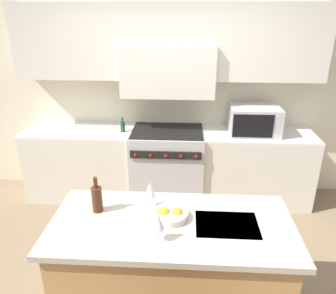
% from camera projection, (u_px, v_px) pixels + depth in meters
% --- Properties ---
extents(ground_plane, '(10.00, 10.00, 0.00)m').
position_uv_depth(ground_plane, '(156.00, 290.00, 2.93)').
color(ground_plane, '#7A664C').
extents(back_cabinetry, '(10.00, 0.46, 2.70)m').
position_uv_depth(back_cabinetry, '(169.00, 73.00, 4.03)').
color(back_cabinetry, beige).
rests_on(back_cabinetry, ground_plane).
extents(back_counter, '(3.60, 0.62, 0.92)m').
position_uv_depth(back_counter, '(167.00, 165.00, 4.24)').
color(back_counter, silver).
rests_on(back_counter, ground_plane).
extents(range_stove, '(0.90, 0.70, 0.94)m').
position_uv_depth(range_stove, '(167.00, 165.00, 4.22)').
color(range_stove, '#B7B7BC').
rests_on(range_stove, ground_plane).
extents(microwave, '(0.59, 0.44, 0.33)m').
position_uv_depth(microwave, '(254.00, 120.00, 3.93)').
color(microwave, '#B7B7BC').
rests_on(microwave, back_counter).
extents(kitchen_island, '(1.74, 0.81, 0.93)m').
position_uv_depth(kitchen_island, '(171.00, 272.00, 2.50)').
color(kitchen_island, '#B7844C').
rests_on(kitchen_island, ground_plane).
extents(wine_bottle, '(0.08, 0.08, 0.28)m').
position_uv_depth(wine_bottle, '(97.00, 198.00, 2.42)').
color(wine_bottle, '#422314').
rests_on(wine_bottle, kitchen_island).
extents(wine_glass_near, '(0.08, 0.08, 0.21)m').
position_uv_depth(wine_glass_near, '(158.00, 222.00, 2.09)').
color(wine_glass_near, white).
rests_on(wine_glass_near, kitchen_island).
extents(wine_glass_far, '(0.08, 0.08, 0.21)m').
position_uv_depth(wine_glass_far, '(150.00, 191.00, 2.45)').
color(wine_glass_far, white).
rests_on(wine_glass_far, kitchen_island).
extents(fruit_bowl, '(0.26, 0.26, 0.09)m').
position_uv_depth(fruit_bowl, '(170.00, 214.00, 2.36)').
color(fruit_bowl, silver).
rests_on(fruit_bowl, kitchen_island).
extents(oil_bottle_on_counter, '(0.06, 0.06, 0.18)m').
position_uv_depth(oil_bottle_on_counter, '(123.00, 126.00, 4.03)').
color(oil_bottle_on_counter, '#194723').
rests_on(oil_bottle_on_counter, back_counter).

